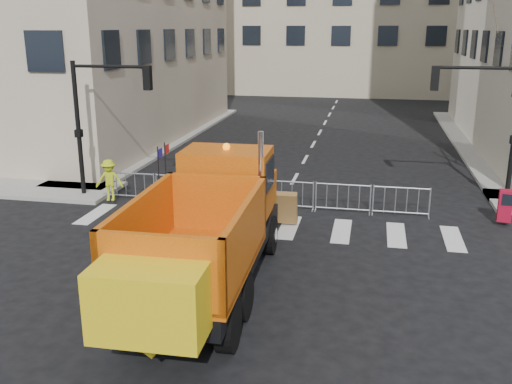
% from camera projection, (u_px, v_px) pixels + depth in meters
% --- Properties ---
extents(ground, '(120.00, 120.00, 0.00)m').
position_uv_depth(ground, '(230.00, 297.00, 14.56)').
color(ground, black).
rests_on(ground, ground).
extents(sidewalk_back, '(64.00, 5.00, 0.15)m').
position_uv_depth(sidewalk_back, '(282.00, 199.00, 22.54)').
color(sidewalk_back, gray).
rests_on(sidewalk_back, ground).
extents(traffic_light_left, '(0.18, 0.18, 5.40)m').
position_uv_depth(traffic_light_left, '(79.00, 131.00, 22.40)').
color(traffic_light_left, black).
rests_on(traffic_light_left, ground).
extents(crowd_barriers, '(12.60, 0.60, 1.10)m').
position_uv_depth(crowd_barriers, '(259.00, 193.00, 21.70)').
color(crowd_barriers, '#9EA0A5').
rests_on(crowd_barriers, ground).
extents(plow_truck, '(3.40, 10.43, 4.02)m').
position_uv_depth(plow_truck, '(207.00, 228.00, 14.26)').
color(plow_truck, black).
rests_on(plow_truck, ground).
extents(cop_a, '(0.86, 0.80, 1.98)m').
position_uv_depth(cop_a, '(218.00, 201.00, 19.16)').
color(cop_a, black).
rests_on(cop_a, ground).
extents(cop_b, '(0.99, 0.93, 1.63)m').
position_uv_depth(cop_b, '(268.00, 194.00, 20.58)').
color(cop_b, black).
rests_on(cop_b, ground).
extents(cop_c, '(1.07, 1.30, 2.07)m').
position_uv_depth(cop_c, '(225.00, 193.00, 19.95)').
color(cop_c, black).
rests_on(cop_c, ground).
extents(worker, '(1.15, 0.82, 1.62)m').
position_uv_depth(worker, '(109.00, 180.00, 21.94)').
color(worker, '#B5C617').
rests_on(worker, sidewalk_back).
extents(newspaper_box, '(0.50, 0.46, 1.10)m').
position_uv_depth(newspaper_box, '(505.00, 206.00, 19.66)').
color(newspaper_box, maroon).
rests_on(newspaper_box, sidewalk_back).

